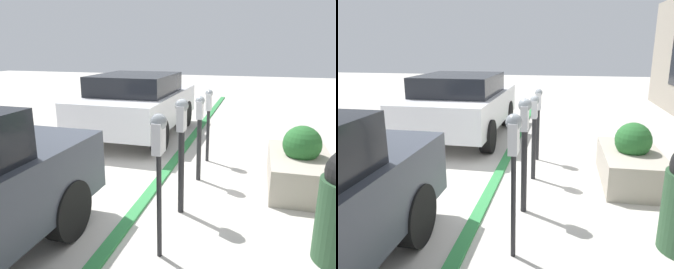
# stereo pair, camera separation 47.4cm
# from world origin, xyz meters

# --- Properties ---
(ground_plane) EXTENTS (40.00, 40.00, 0.00)m
(ground_plane) POSITION_xyz_m (0.00, 0.00, 0.00)
(ground_plane) COLOR beige
(curb_strip) EXTENTS (19.00, 0.16, 0.04)m
(curb_strip) POSITION_xyz_m (0.00, 0.08, 0.02)
(curb_strip) COLOR #338C47
(curb_strip) RESTS_ON ground_plane
(parking_meter_nearest) EXTENTS (0.19, 0.16, 1.53)m
(parking_meter_nearest) POSITION_xyz_m (-1.54, -0.49, 1.18)
(parking_meter_nearest) COLOR #232326
(parking_meter_nearest) RESTS_ON ground_plane
(parking_meter_second) EXTENTS (0.20, 0.17, 1.52)m
(parking_meter_second) POSITION_xyz_m (-0.56, -0.49, 1.03)
(parking_meter_second) COLOR #232326
(parking_meter_second) RESTS_ON ground_plane
(parking_meter_middle) EXTENTS (0.17, 0.15, 1.39)m
(parking_meter_middle) POSITION_xyz_m (0.56, -0.52, 0.93)
(parking_meter_middle) COLOR #232326
(parking_meter_middle) RESTS_ON ground_plane
(parking_meter_fourth) EXTENTS (0.16, 0.14, 1.37)m
(parking_meter_fourth) POSITION_xyz_m (1.51, -0.51, 0.97)
(parking_meter_fourth) COLOR #232326
(parking_meter_fourth) RESTS_ON ground_plane
(planter_box) EXTENTS (1.61, 0.90, 0.99)m
(planter_box) POSITION_xyz_m (0.68, -2.07, 0.35)
(planter_box) COLOR #B2A899
(planter_box) RESTS_ON ground_plane
(parked_car_middle) EXTENTS (3.87, 2.03, 1.49)m
(parked_car_middle) POSITION_xyz_m (2.95, 1.42, 0.80)
(parked_car_middle) COLOR silver
(parked_car_middle) RESTS_ON ground_plane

